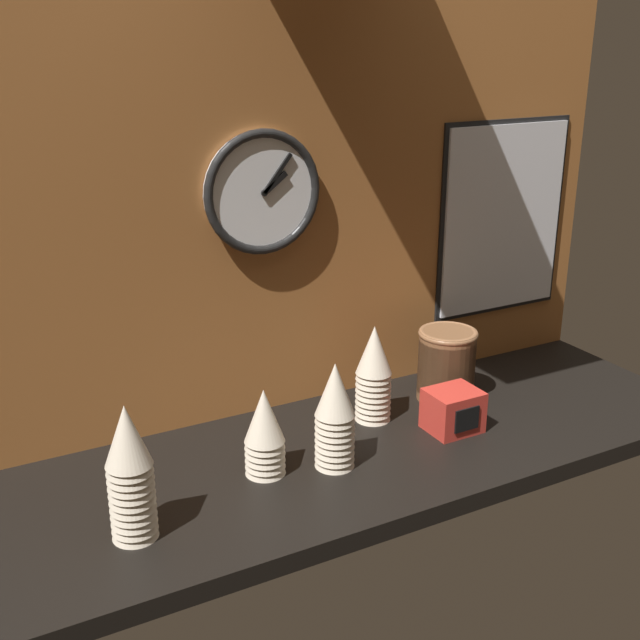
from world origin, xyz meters
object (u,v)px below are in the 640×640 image
bowl_stack_right (447,363)px  cup_stack_center (335,415)px  cup_stack_far_left (130,473)px  cup_stack_center_left (264,432)px  menu_board (503,219)px  cup_stack_center_right (374,373)px  wall_clock (263,192)px  napkin_dispenser (453,410)px

bowl_stack_right → cup_stack_center: bearing=-158.8°
cup_stack_far_left → cup_stack_center: bearing=6.2°
cup_stack_center_left → menu_board: (0.80, 0.26, 0.29)m
bowl_stack_right → cup_stack_center_left: bearing=-168.1°
cup_stack_center_right → bowl_stack_right: size_ratio=1.30×
wall_clock → menu_board: bearing=0.8°
cup_stack_center_right → cup_stack_center_left: 0.33m
napkin_dispenser → cup_stack_center: bearing=-177.9°
bowl_stack_right → napkin_dispenser: (-0.08, -0.14, -0.04)m
cup_stack_center → wall_clock: wall_clock is taller
cup_stack_center_left → napkin_dispenser: 0.45m
cup_stack_center → bowl_stack_right: 0.42m
cup_stack_center → wall_clock: (-0.02, 0.29, 0.40)m
cup_stack_center_left → wall_clock: (0.12, 0.25, 0.43)m
cup_stack_center_right → menu_board: (0.48, 0.16, 0.27)m
menu_board → napkin_dispenser: size_ratio=4.39×
cup_stack_center_left → cup_stack_far_left: 0.31m
cup_stack_center_left → napkin_dispenser: size_ratio=1.62×
wall_clock → napkin_dispenser: 0.64m
cup_stack_far_left → bowl_stack_right: size_ratio=1.46×
bowl_stack_right → wall_clock: size_ratio=0.65×
cup_stack_far_left → menu_board: menu_board is taller
menu_board → cup_stack_center: bearing=-155.6°
cup_stack_center_right → wall_clock: size_ratio=0.85×
napkin_dispenser → cup_stack_far_left: bearing=-175.5°
cup_stack_center_left → cup_stack_center_right: bearing=17.6°
wall_clock → bowl_stack_right: bearing=-18.7°
cup_stack_center_left → cup_stack_center: bearing=-16.4°
cup_stack_far_left → bowl_stack_right: bearing=13.6°
cup_stack_far_left → wall_clock: wall_clock is taller
cup_stack_center_left → bowl_stack_right: cup_stack_center_left is taller
cup_stack_center_left → wall_clock: bearing=64.1°
cup_stack_center_right → cup_stack_far_left: 0.64m
napkin_dispenser → bowl_stack_right: bearing=59.1°
cup_stack_center_right → cup_stack_center_left: (-0.32, -0.10, -0.02)m
cup_stack_center_left → wall_clock: size_ratio=0.69×
cup_stack_center_right → napkin_dispenser: 0.19m
cup_stack_center_right → wall_clock: 0.47m
cup_stack_center_right → cup_stack_far_left: cup_stack_far_left is taller
cup_stack_far_left → menu_board: size_ratio=0.51×
cup_stack_center → menu_board: (0.66, 0.30, 0.27)m
cup_stack_center_left → menu_board: size_ratio=0.37×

